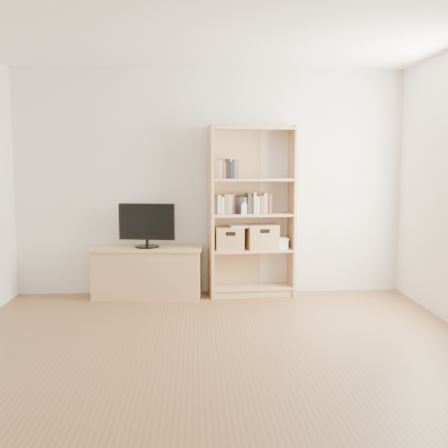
{
  "coord_description": "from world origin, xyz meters",
  "views": [
    {
      "loc": [
        -0.17,
        -4.04,
        1.54
      ],
      "look_at": [
        0.13,
        1.9,
        0.88
      ],
      "focal_mm": 45.0,
      "sensor_mm": 36.0,
      "label": 1
    }
  ],
  "objects": [
    {
      "name": "books_row_upper",
      "position": [
        0.25,
        2.33,
        1.45
      ],
      "size": [
        0.39,
        0.19,
        0.2
      ],
      "primitive_type": "cube",
      "rotation": [
        0.0,
        0.0,
        0.14
      ],
      "color": "black",
      "rests_on": "bookshelf"
    },
    {
      "name": "back_wall",
      "position": [
        0.0,
        2.5,
        1.3
      ],
      "size": [
        4.5,
        0.02,
        2.6
      ],
      "primitive_type": "cube",
      "color": "white",
      "rests_on": "floor"
    },
    {
      "name": "laptop",
      "position": [
        0.37,
        2.3,
        0.81
      ],
      "size": [
        0.32,
        0.23,
        0.02
      ],
      "primitive_type": "cube",
      "rotation": [
        0.0,
        0.0,
        0.05
      ],
      "color": "silver",
      "rests_on": "basket_left"
    },
    {
      "name": "magazine_stack",
      "position": [
        0.81,
        2.35,
        0.6
      ],
      "size": [
        0.18,
        0.25,
        0.11
      ],
      "primitive_type": "cube",
      "rotation": [
        0.0,
        0.0,
        -0.07
      ],
      "color": "silver",
      "rests_on": "bookshelf"
    },
    {
      "name": "front_wall",
      "position": [
        0.0,
        -2.5,
        1.3
      ],
      "size": [
        4.5,
        0.02,
        2.6
      ],
      "primitive_type": "cube",
      "color": "white",
      "rests_on": "floor"
    },
    {
      "name": "baby_monitor",
      "position": [
        0.37,
        2.21,
        1.01
      ],
      "size": [
        0.06,
        0.04,
        0.12
      ],
      "primitive_type": "cube",
      "rotation": [
        0.0,
        0.0,
        0.03
      ],
      "color": "white",
      "rests_on": "bookshelf"
    },
    {
      "name": "basket_right",
      "position": [
        0.59,
        2.33,
        0.68
      ],
      "size": [
        0.38,
        0.33,
        0.28
      ],
      "primitive_type": "cube",
      "rotation": [
        0.0,
        0.0,
        0.14
      ],
      "color": "#AB874D",
      "rests_on": "bookshelf"
    },
    {
      "name": "bookshelf",
      "position": [
        0.47,
        2.33,
        0.97
      ],
      "size": [
        1.0,
        0.44,
        1.95
      ],
      "primitive_type": "cube",
      "rotation": [
        0.0,
        0.0,
        0.09
      ],
      "color": "tan",
      "rests_on": "floor"
    },
    {
      "name": "ceiling",
      "position": [
        0.0,
        0.0,
        2.6
      ],
      "size": [
        4.5,
        5.0,
        0.01
      ],
      "primitive_type": "cube",
      "color": "white",
      "rests_on": "back_wall"
    },
    {
      "name": "basket_left",
      "position": [
        0.21,
        2.3,
        0.67
      ],
      "size": [
        0.33,
        0.27,
        0.26
      ],
      "primitive_type": "cube",
      "rotation": [
        0.0,
        0.0,
        0.05
      ],
      "color": "#AB874D",
      "rests_on": "bookshelf"
    },
    {
      "name": "television",
      "position": [
        -0.72,
        2.27,
        0.83
      ],
      "size": [
        0.64,
        0.15,
        0.5
      ],
      "primitive_type": "cube",
      "rotation": [
        0.0,
        0.0,
        -0.16
      ],
      "color": "black",
      "rests_on": "tv_stand"
    },
    {
      "name": "tv_stand",
      "position": [
        -0.72,
        2.27,
        0.28
      ],
      "size": [
        1.23,
        0.55,
        0.55
      ],
      "primitive_type": "cube",
      "rotation": [
        0.0,
        0.0,
        -0.08
      ],
      "color": "tan",
      "rests_on": "floor"
    },
    {
      "name": "floor",
      "position": [
        0.0,
        0.0,
        0.0
      ],
      "size": [
        4.5,
        5.0,
        0.01
      ],
      "primitive_type": "cube",
      "color": "brown",
      "rests_on": "ground"
    },
    {
      "name": "books_row_mid",
      "position": [
        0.47,
        2.35,
        1.05
      ],
      "size": [
        0.78,
        0.24,
        0.21
      ],
      "primitive_type": "cube",
      "rotation": [
        0.0,
        0.0,
        0.12
      ],
      "color": "black",
      "rests_on": "bookshelf"
    }
  ]
}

